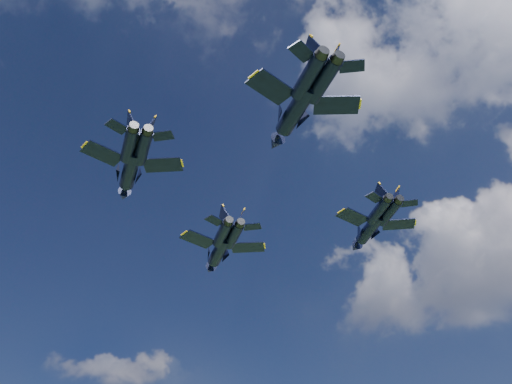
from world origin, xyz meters
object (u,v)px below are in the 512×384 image
(jet_right, at_px, (369,229))
(jet_left, at_px, (130,171))
(jet_slot, at_px, (294,112))
(jet_lead, at_px, (219,252))

(jet_right, bearing_deg, jet_left, -175.82)
(jet_slot, bearing_deg, jet_left, 129.49)
(jet_lead, relative_size, jet_left, 1.05)
(jet_right, distance_m, jet_slot, 27.28)
(jet_left, relative_size, jet_right, 1.11)
(jet_lead, relative_size, jet_right, 1.16)
(jet_left, bearing_deg, jet_slot, -47.44)
(jet_lead, distance_m, jet_left, 25.42)
(jet_lead, height_order, jet_left, jet_lead)
(jet_left, distance_m, jet_slot, 24.80)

